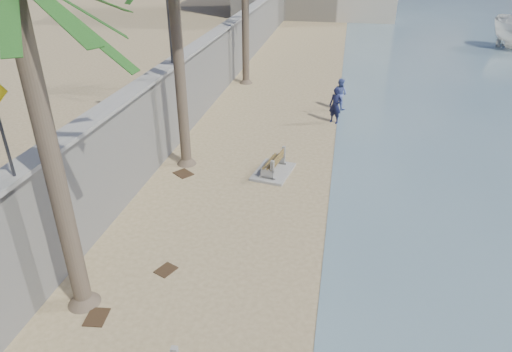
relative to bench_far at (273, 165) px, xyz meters
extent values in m
cube|color=gray|center=(-4.90, 10.38, 1.39)|extent=(0.45, 70.00, 3.50)
cube|color=gray|center=(-4.90, 10.38, 3.19)|extent=(0.80, 70.00, 0.12)
cube|color=gray|center=(0.00, 0.00, -0.30)|extent=(1.64, 2.14, 0.11)
cylinder|color=brown|center=(-3.65, -8.13, 3.58)|extent=(0.44, 0.44, 7.86)
cylinder|color=brown|center=(-3.67, 0.14, 3.64)|extent=(0.42, 0.42, 7.98)
cylinder|color=brown|center=(-3.70, 12.05, 3.47)|extent=(0.44, 0.44, 7.65)
cylinder|color=#2D2D33|center=(-4.70, -8.12, 4.45)|extent=(0.07, 0.07, 2.40)
cylinder|color=#2D2D33|center=(-4.80, 2.38, 5.75)|extent=(0.12, 0.12, 5.00)
imported|color=#131634|center=(2.16, 6.08, 0.68)|extent=(0.89, 0.78, 2.07)
imported|color=#5161A7|center=(2.32, 8.26, 0.58)|extent=(1.14, 1.08, 1.87)
cube|color=#382616|center=(-3.09, -8.55, -0.34)|extent=(0.58, 0.68, 0.03)
cube|color=#382616|center=(-3.51, -0.76, -0.34)|extent=(0.91, 0.89, 0.03)
cube|color=#382616|center=(-2.05, -6.51, -0.34)|extent=(0.64, 0.69, 0.03)
camera|label=1|loc=(2.41, -16.02, 8.07)|focal=32.00mm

